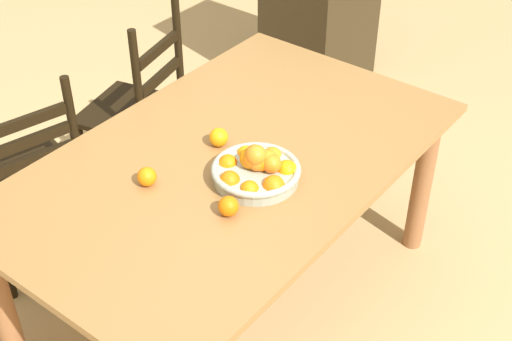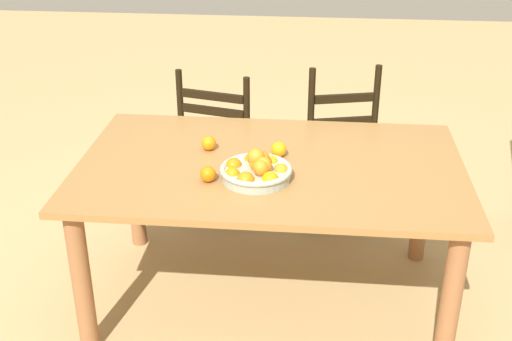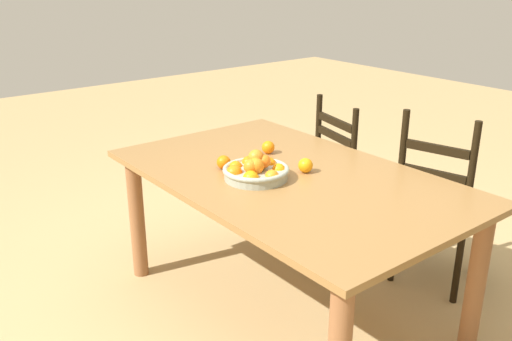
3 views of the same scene
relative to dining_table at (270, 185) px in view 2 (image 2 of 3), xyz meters
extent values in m
plane|color=tan|center=(0.00, 0.00, -0.63)|extent=(12.00, 12.00, 0.00)
cube|color=olive|center=(0.00, 0.00, 0.10)|extent=(1.72, 1.06, 0.03)
cylinder|color=#915C37|center=(-0.77, -0.44, -0.27)|extent=(0.08, 0.08, 0.71)
cylinder|color=#915C37|center=(0.77, -0.44, -0.27)|extent=(0.08, 0.08, 0.71)
cylinder|color=#915C37|center=(-0.77, 0.44, -0.27)|extent=(0.08, 0.08, 0.71)
cylinder|color=#915C37|center=(0.77, 0.44, -0.27)|extent=(0.08, 0.08, 0.71)
cube|color=black|center=(-0.32, 0.89, -0.19)|extent=(0.54, 0.54, 0.03)
cylinder|color=black|center=(-0.08, 1.03, -0.41)|extent=(0.04, 0.04, 0.43)
cylinder|color=black|center=(-0.47, 1.13, -0.41)|extent=(0.04, 0.04, 0.43)
cylinder|color=black|center=(-0.18, 0.65, -0.41)|extent=(0.04, 0.04, 0.43)
cylinder|color=black|center=(-0.56, 0.75, -0.41)|extent=(0.04, 0.04, 0.43)
cylinder|color=black|center=(-0.18, 0.65, 0.06)|extent=(0.04, 0.04, 0.47)
cylinder|color=black|center=(-0.56, 0.75, 0.06)|extent=(0.04, 0.04, 0.47)
cube|color=black|center=(-0.37, 0.70, -0.01)|extent=(0.35, 0.11, 0.04)
cube|color=black|center=(-0.37, 0.70, 0.08)|extent=(0.35, 0.11, 0.04)
cube|color=black|center=(-0.37, 0.70, 0.17)|extent=(0.35, 0.11, 0.04)
cube|color=black|center=(0.30, 0.85, -0.17)|extent=(0.50, 0.50, 0.03)
cylinder|color=black|center=(0.43, 1.07, -0.41)|extent=(0.04, 0.04, 0.44)
cylinder|color=black|center=(0.08, 0.98, -0.41)|extent=(0.04, 0.04, 0.44)
cylinder|color=black|center=(0.51, 0.72, -0.41)|extent=(0.04, 0.04, 0.44)
cylinder|color=black|center=(0.17, 0.64, -0.41)|extent=(0.04, 0.04, 0.44)
cylinder|color=black|center=(0.51, 0.72, 0.10)|extent=(0.04, 0.04, 0.52)
cylinder|color=black|center=(0.17, 0.64, 0.10)|extent=(0.04, 0.04, 0.52)
cube|color=black|center=(0.34, 0.68, 0.05)|extent=(0.32, 0.10, 0.04)
cube|color=black|center=(0.34, 0.68, 0.18)|extent=(0.32, 0.10, 0.04)
cylinder|color=#9BA391|center=(-0.05, -0.16, 0.13)|extent=(0.29, 0.29, 0.05)
torus|color=#9BA391|center=(-0.05, -0.16, 0.16)|extent=(0.31, 0.31, 0.02)
sphere|color=orange|center=(0.06, -0.15, 0.15)|extent=(0.07, 0.07, 0.07)
sphere|color=orange|center=(0.01, -0.07, 0.15)|extent=(0.06, 0.06, 0.06)
sphere|color=orange|center=(-0.08, -0.06, 0.15)|extent=(0.07, 0.07, 0.07)
sphere|color=orange|center=(-0.15, -0.12, 0.15)|extent=(0.07, 0.07, 0.07)
sphere|color=orange|center=(-0.14, -0.21, 0.15)|extent=(0.06, 0.06, 0.06)
sphere|color=orange|center=(-0.08, -0.26, 0.15)|extent=(0.08, 0.08, 0.08)
sphere|color=orange|center=(0.02, -0.24, 0.15)|extent=(0.07, 0.07, 0.07)
sphere|color=orange|center=(-0.05, -0.16, 0.22)|extent=(0.07, 0.07, 0.07)
sphere|color=orange|center=(-0.02, -0.18, 0.19)|extent=(0.07, 0.07, 0.07)
sphere|color=orange|center=(-0.04, -0.17, 0.19)|extent=(0.06, 0.06, 0.06)
sphere|color=orange|center=(-0.05, -0.13, 0.19)|extent=(0.08, 0.08, 0.08)
sphere|color=orange|center=(-0.05, -0.15, 0.20)|extent=(0.07, 0.07, 0.07)
sphere|color=orange|center=(-0.02, -0.13, 0.20)|extent=(0.06, 0.06, 0.06)
sphere|color=orange|center=(-0.03, -0.21, 0.19)|extent=(0.07, 0.07, 0.07)
sphere|color=orange|center=(-0.05, -0.16, 0.19)|extent=(0.07, 0.07, 0.07)
sphere|color=orange|center=(0.03, 0.08, 0.15)|extent=(0.07, 0.07, 0.07)
sphere|color=orange|center=(-0.25, -0.20, 0.15)|extent=(0.07, 0.07, 0.07)
sphere|color=orange|center=(-0.30, 0.12, 0.15)|extent=(0.07, 0.07, 0.07)
camera|label=1|loc=(-1.59, -1.35, 1.62)|focal=49.96mm
camera|label=2|loc=(0.19, -2.65, 1.39)|focal=46.31mm
camera|label=3|loc=(1.82, -1.63, 1.04)|focal=38.68mm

